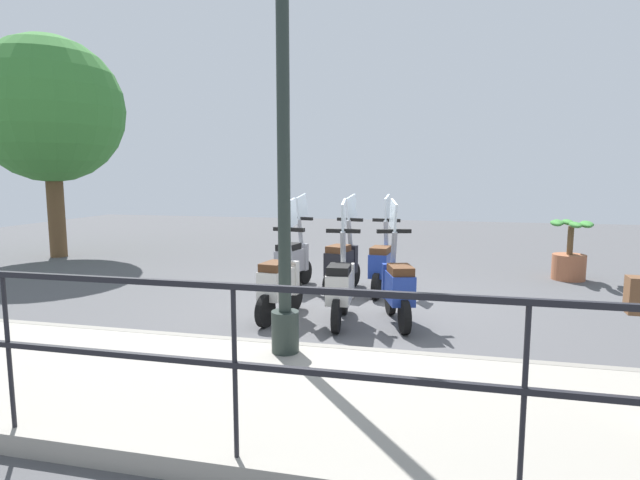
{
  "coord_description": "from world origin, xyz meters",
  "views": [
    {
      "loc": [
        -6.83,
        -1.12,
        1.83
      ],
      "look_at": [
        0.2,
        0.5,
        0.9
      ],
      "focal_mm": 28.0,
      "sensor_mm": 36.0,
      "label": 1
    }
  ],
  "objects_px": {
    "scooter_far_0": "(382,263)",
    "scooter_far_1": "(342,262)",
    "scooter_far_2": "(293,260)",
    "potted_palm": "(569,255)",
    "scooter_near_0": "(398,286)",
    "scooter_near_2": "(280,282)",
    "lamp_post_near": "(283,129)",
    "tree_large": "(49,110)",
    "scooter_near_1": "(340,285)"
  },
  "relations": [
    {
      "from": "scooter_near_2",
      "to": "scooter_far_0",
      "type": "bearing_deg",
      "value": -25.33
    },
    {
      "from": "tree_large",
      "to": "potted_palm",
      "type": "distance_m",
      "value": 11.04
    },
    {
      "from": "scooter_near_0",
      "to": "scooter_far_1",
      "type": "xyz_separation_m",
      "value": [
        1.55,
        0.98,
        0.0
      ]
    },
    {
      "from": "scooter_near_0",
      "to": "scooter_near_1",
      "type": "bearing_deg",
      "value": 84.08
    },
    {
      "from": "scooter_far_2",
      "to": "potted_palm",
      "type": "bearing_deg",
      "value": -56.52
    },
    {
      "from": "tree_large",
      "to": "scooter_far_2",
      "type": "height_order",
      "value": "tree_large"
    },
    {
      "from": "scooter_near_2",
      "to": "scooter_far_2",
      "type": "relative_size",
      "value": 1.0
    },
    {
      "from": "lamp_post_near",
      "to": "scooter_far_1",
      "type": "relative_size",
      "value": 3.06
    },
    {
      "from": "lamp_post_near",
      "to": "tree_large",
      "type": "relative_size",
      "value": 0.97
    },
    {
      "from": "potted_palm",
      "to": "scooter_near_1",
      "type": "relative_size",
      "value": 0.69
    },
    {
      "from": "scooter_near_1",
      "to": "scooter_near_0",
      "type": "bearing_deg",
      "value": -83.31
    },
    {
      "from": "scooter_far_1",
      "to": "scooter_far_2",
      "type": "height_order",
      "value": "same"
    },
    {
      "from": "scooter_far_2",
      "to": "scooter_near_0",
      "type": "bearing_deg",
      "value": -119.11
    },
    {
      "from": "scooter_far_0",
      "to": "scooter_far_2",
      "type": "xyz_separation_m",
      "value": [
        0.01,
        1.45,
        0.0
      ]
    },
    {
      "from": "scooter_near_2",
      "to": "potted_palm",
      "type": "bearing_deg",
      "value": -41.65
    },
    {
      "from": "scooter_near_0",
      "to": "scooter_far_0",
      "type": "height_order",
      "value": "same"
    },
    {
      "from": "scooter_far_1",
      "to": "scooter_near_1",
      "type": "bearing_deg",
      "value": -155.13
    },
    {
      "from": "scooter_far_0",
      "to": "scooter_far_1",
      "type": "height_order",
      "value": "same"
    },
    {
      "from": "tree_large",
      "to": "scooter_far_1",
      "type": "xyz_separation_m",
      "value": [
        -1.96,
        -6.93,
        -2.77
      ]
    },
    {
      "from": "scooter_near_2",
      "to": "scooter_far_2",
      "type": "height_order",
      "value": "same"
    },
    {
      "from": "scooter_near_2",
      "to": "scooter_near_0",
      "type": "bearing_deg",
      "value": -76.8
    },
    {
      "from": "scooter_near_0",
      "to": "scooter_far_2",
      "type": "relative_size",
      "value": 1.0
    },
    {
      "from": "tree_large",
      "to": "scooter_far_2",
      "type": "relative_size",
      "value": 3.16
    },
    {
      "from": "potted_palm",
      "to": "scooter_far_0",
      "type": "distance_m",
      "value": 3.61
    },
    {
      "from": "scooter_near_1",
      "to": "scooter_far_1",
      "type": "relative_size",
      "value": 1.0
    },
    {
      "from": "lamp_post_near",
      "to": "scooter_far_0",
      "type": "height_order",
      "value": "lamp_post_near"
    },
    {
      "from": "scooter_near_0",
      "to": "scooter_far_1",
      "type": "bearing_deg",
      "value": 15.97
    },
    {
      "from": "scooter_near_1",
      "to": "tree_large",
      "type": "bearing_deg",
      "value": 59.46
    },
    {
      "from": "tree_large",
      "to": "scooter_far_0",
      "type": "bearing_deg",
      "value": -104.52
    },
    {
      "from": "potted_palm",
      "to": "scooter_near_0",
      "type": "bearing_deg",
      "value": 140.62
    },
    {
      "from": "scooter_far_0",
      "to": "scooter_far_1",
      "type": "distance_m",
      "value": 0.63
    },
    {
      "from": "scooter_near_2",
      "to": "scooter_far_1",
      "type": "distance_m",
      "value": 1.73
    },
    {
      "from": "scooter_near_0",
      "to": "scooter_near_1",
      "type": "height_order",
      "value": "same"
    },
    {
      "from": "scooter_near_0",
      "to": "scooter_far_0",
      "type": "xyz_separation_m",
      "value": [
        1.55,
        0.35,
        0.0
      ]
    },
    {
      "from": "scooter_near_1",
      "to": "scooter_far_0",
      "type": "bearing_deg",
      "value": -15.35
    },
    {
      "from": "lamp_post_near",
      "to": "scooter_far_1",
      "type": "distance_m",
      "value": 3.67
    },
    {
      "from": "lamp_post_near",
      "to": "scooter_near_0",
      "type": "height_order",
      "value": "lamp_post_near"
    },
    {
      "from": "lamp_post_near",
      "to": "potted_palm",
      "type": "distance_m",
      "value": 6.51
    },
    {
      "from": "potted_palm",
      "to": "scooter_far_0",
      "type": "relative_size",
      "value": 0.69
    },
    {
      "from": "lamp_post_near",
      "to": "potted_palm",
      "type": "bearing_deg",
      "value": -36.35
    },
    {
      "from": "lamp_post_near",
      "to": "scooter_near_0",
      "type": "relative_size",
      "value": 3.06
    },
    {
      "from": "scooter_near_1",
      "to": "scooter_far_1",
      "type": "distance_m",
      "value": 1.7
    },
    {
      "from": "potted_palm",
      "to": "scooter_far_0",
      "type": "height_order",
      "value": "scooter_far_0"
    },
    {
      "from": "scooter_near_0",
      "to": "scooter_far_2",
      "type": "distance_m",
      "value": 2.38
    },
    {
      "from": "lamp_post_near",
      "to": "potted_palm",
      "type": "height_order",
      "value": "lamp_post_near"
    },
    {
      "from": "potted_palm",
      "to": "scooter_near_2",
      "type": "height_order",
      "value": "scooter_near_2"
    },
    {
      "from": "tree_large",
      "to": "scooter_far_1",
      "type": "relative_size",
      "value": 3.16
    },
    {
      "from": "scooter_near_1",
      "to": "scooter_far_2",
      "type": "distance_m",
      "value": 2.02
    },
    {
      "from": "scooter_near_1",
      "to": "scooter_far_0",
      "type": "relative_size",
      "value": 1.0
    },
    {
      "from": "tree_large",
      "to": "scooter_near_0",
      "type": "height_order",
      "value": "tree_large"
    }
  ]
}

